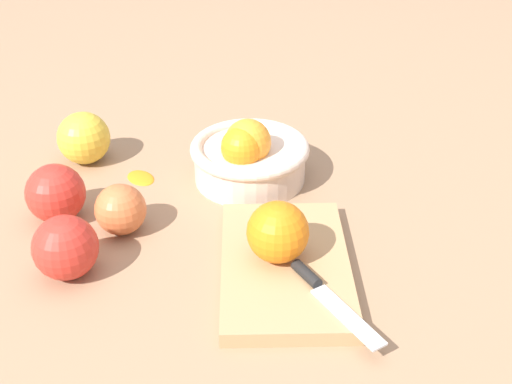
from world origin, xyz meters
TOP-DOWN VIEW (x-y plane):
  - ground_plane at (0.00, 0.00)m, footprint 2.40×2.40m
  - bowl at (-0.15, 0.06)m, footprint 0.18×0.18m
  - cutting_board at (0.07, 0.08)m, footprint 0.27×0.18m
  - orange_on_board at (0.07, 0.07)m, footprint 0.08×0.08m
  - knife at (0.14, 0.11)m, footprint 0.15×0.08m
  - apple_front_left at (-0.24, -0.19)m, footprint 0.08×0.08m
  - apple_front_right at (0.04, -0.18)m, footprint 0.08×0.08m
  - apple_front_left_2 at (-0.04, -0.12)m, footprint 0.07×0.07m
  - apple_front_left_3 at (-0.08, -0.21)m, footprint 0.08×0.08m
  - citrus_peel at (-0.18, -0.10)m, footprint 0.06×0.06m

SIDE VIEW (x-z plane):
  - ground_plane at x=0.00m, z-range 0.00..0.00m
  - citrus_peel at x=-0.18m, z-range 0.00..0.01m
  - cutting_board at x=0.07m, z-range 0.00..0.02m
  - knife at x=0.14m, z-range 0.02..0.03m
  - apple_front_left_2 at x=-0.04m, z-range 0.00..0.07m
  - apple_front_right at x=0.04m, z-range 0.00..0.08m
  - apple_front_left_3 at x=-0.08m, z-range 0.00..0.08m
  - apple_front_left at x=-0.24m, z-range 0.00..0.08m
  - bowl at x=-0.15m, z-range -0.01..0.09m
  - orange_on_board at x=0.07m, z-range 0.02..0.10m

